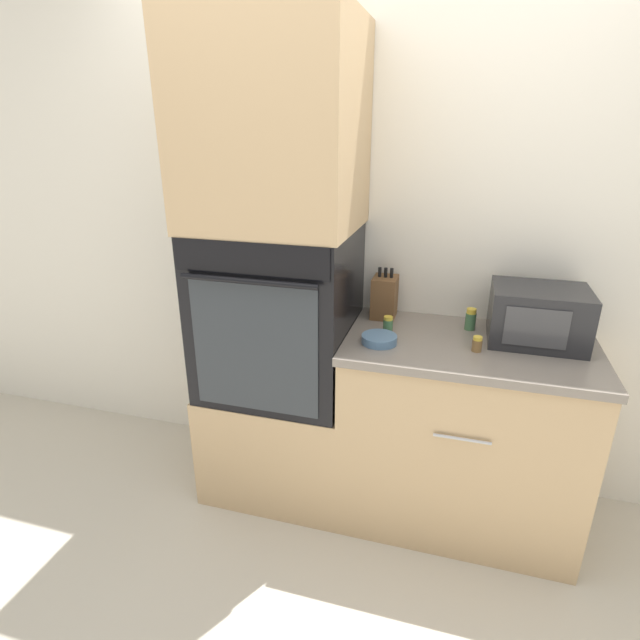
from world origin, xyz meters
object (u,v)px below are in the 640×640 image
knife_block (384,297)px  condiment_jar_near (471,319)px  microwave (538,315)px  condiment_jar_far (388,324)px  wall_oven (279,311)px  condiment_jar_mid (477,344)px  bowl (379,339)px

knife_block → condiment_jar_near: (0.40, -0.05, -0.05)m
microwave → condiment_jar_far: bearing=-174.0°
condiment_jar_near → condiment_jar_far: condiment_jar_near is taller
wall_oven → condiment_jar_mid: wall_oven is taller
condiment_jar_near → microwave: bearing=-13.0°
microwave → condiment_jar_near: (-0.26, 0.06, -0.07)m
condiment_jar_mid → condiment_jar_far: size_ratio=0.90×
knife_block → condiment_jar_far: knife_block is taller
condiment_jar_near → wall_oven: bearing=-169.7°
microwave → condiment_jar_near: 0.28m
knife_block → condiment_jar_mid: (0.43, -0.29, -0.07)m
microwave → condiment_jar_mid: size_ratio=6.02×
wall_oven → condiment_jar_far: wall_oven is taller
knife_block → bowl: knife_block is taller
condiment_jar_near → condiment_jar_mid: (0.03, -0.23, -0.02)m
knife_block → condiment_jar_mid: 0.52m
knife_block → condiment_jar_far: 0.20m
knife_block → bowl: (0.03, -0.32, -0.08)m
microwave → condiment_jar_mid: (-0.24, -0.17, -0.09)m
condiment_jar_near → condiment_jar_mid: size_ratio=1.55×
bowl → condiment_jar_far: condiment_jar_far is taller
microwave → bowl: microwave is taller
knife_block → bowl: bearing=-84.0°
wall_oven → condiment_jar_near: 0.87m
condiment_jar_near → knife_block: bearing=172.2°
bowl → condiment_jar_near: bearing=35.8°
microwave → knife_block: (-0.66, 0.12, -0.02)m
wall_oven → knife_block: size_ratio=3.22×
bowl → condiment_jar_mid: bearing=4.4°
microwave → knife_block: knife_block is taller
condiment_jar_mid → condiment_jar_far: (-0.38, 0.11, 0.00)m
microwave → bowl: bearing=-162.2°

